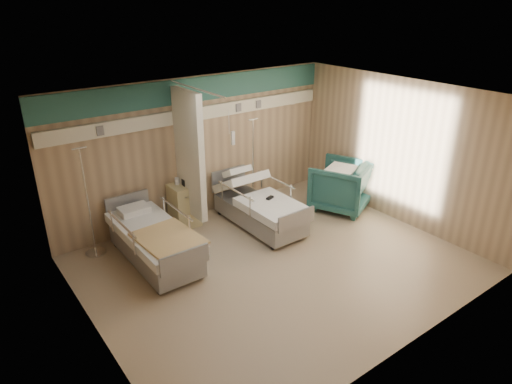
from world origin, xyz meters
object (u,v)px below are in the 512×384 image
bed_right (259,211)px  iv_stand_left (93,233)px  iv_stand_right (253,187)px  bedside_cabinet (184,205)px  bed_left (155,245)px  visitor_armchair (341,186)px

bed_right → iv_stand_left: size_ratio=1.11×
iv_stand_right → iv_stand_left: bearing=-180.0°
bed_right → bedside_cabinet: (-1.15, 0.90, 0.11)m
bed_right → iv_stand_right: iv_stand_right is taller
bed_right → iv_stand_left: bearing=163.2°
bed_left → visitor_armchair: size_ratio=1.93×
iv_stand_left → visitor_armchair: bearing=-14.7°
iv_stand_right → visitor_armchair: bearing=-43.0°
visitor_armchair → iv_stand_left: iv_stand_left is taller
bedside_cabinet → visitor_armchair: visitor_armchair is taller
bed_right → iv_stand_left: 3.07m
bed_right → bed_left: 2.20m
bedside_cabinet → visitor_armchair: 3.26m
bedside_cabinet → bed_right: bearing=-38.0°
iv_stand_right → iv_stand_left: 3.44m
bedside_cabinet → iv_stand_left: bearing=-179.6°
bedside_cabinet → visitor_armchair: (3.00, -1.27, 0.09)m
visitor_armchair → bedside_cabinet: bearing=-48.1°
iv_stand_right → iv_stand_left: size_ratio=0.97×
bed_left → iv_stand_left: bearing=129.7°
bed_left → iv_stand_right: (2.70, 0.89, 0.07)m
bedside_cabinet → iv_stand_right: (1.65, -0.01, -0.04)m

